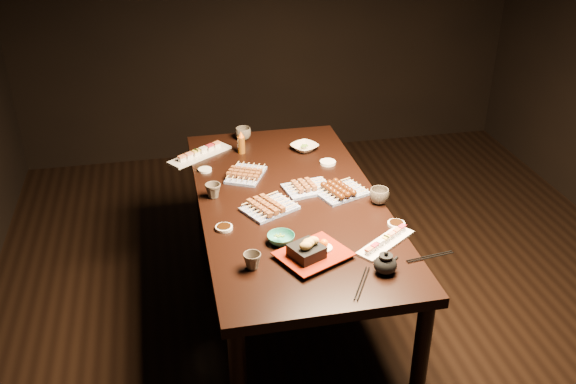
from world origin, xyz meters
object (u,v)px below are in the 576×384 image
object	(u,v)px
yakitori_plate_right	(308,185)
teapot	(385,262)
sushi_platter_near	(386,240)
teacup_far_right	(243,134)
dining_table	(290,262)
edamame_bowl_green	(281,239)
edamame_bowl_cream	(304,147)
teacup_mid_right	(379,196)
tempura_tray	(314,247)
yakitori_plate_left	(246,171)
sushi_platter_far	(200,152)
yakitori_plate_center	(270,204)
teacup_far_left	(213,191)
condiment_bottle	(241,142)
teacup_near_left	(252,261)

from	to	relation	value
yakitori_plate_right	teapot	bearing A→B (deg)	-89.77
sushi_platter_near	yakitori_plate_right	distance (m)	0.61
teacup_far_right	dining_table	bearing A→B (deg)	-81.41
edamame_bowl_green	edamame_bowl_cream	size ratio (longest dim) A/B	0.84
teacup_mid_right	tempura_tray	bearing A→B (deg)	-137.13
yakitori_plate_left	edamame_bowl_green	xyz separation A→B (m)	(0.06, -0.68, -0.01)
dining_table	sushi_platter_far	world-z (taller)	sushi_platter_far
yakitori_plate_center	tempura_tray	world-z (taller)	tempura_tray
yakitori_plate_right	teacup_far_right	xyz separation A→B (m)	(-0.23, 0.71, 0.01)
sushi_platter_far	teacup_far_right	world-z (taller)	teacup_far_right
sushi_platter_near	teacup_far_left	distance (m)	0.92
edamame_bowl_green	tempura_tray	bearing A→B (deg)	-52.83
sushi_platter_far	yakitori_plate_left	xyz separation A→B (m)	(0.22, -0.31, 0.01)
dining_table	condiment_bottle	distance (m)	0.77
dining_table	yakitori_plate_center	xyz separation A→B (m)	(-0.12, -0.07, 0.41)
condiment_bottle	teacup_far_left	bearing A→B (deg)	-113.30
condiment_bottle	teacup_near_left	bearing A→B (deg)	-95.87
yakitori_plate_center	edamame_bowl_cream	size ratio (longest dim) A/B	1.68
edamame_bowl_cream	teacup_near_left	size ratio (longest dim) A/B	1.91
edamame_bowl_cream	tempura_tray	world-z (taller)	tempura_tray
teacup_far_right	teapot	distance (m)	1.52
sushi_platter_far	teapot	xyz separation A→B (m)	(0.66, -1.29, 0.03)
sushi_platter_near	condiment_bottle	xyz separation A→B (m)	(-0.49, 1.08, 0.05)
dining_table	teacup_near_left	xyz separation A→B (m)	(-0.28, -0.54, 0.41)
edamame_bowl_green	teacup_far_right	size ratio (longest dim) A/B	1.31
teacup_near_left	teacup_mid_right	world-z (taller)	teacup_mid_right
teacup_near_left	teacup_far_left	distance (m)	0.66
yakitori_plate_center	teacup_far_right	distance (m)	0.87
yakitori_plate_center	teacup_far_right	xyz separation A→B (m)	(-0.00, 0.87, 0.01)
sushi_platter_near	yakitori_plate_left	bearing A→B (deg)	87.67
teacup_far_right	condiment_bottle	distance (m)	0.19
sushi_platter_near	teacup_far_left	xyz separation A→B (m)	(-0.71, 0.59, 0.02)
teacup_near_left	teapot	world-z (taller)	teapot
sushi_platter_far	dining_table	bearing A→B (deg)	87.77
edamame_bowl_cream	sushi_platter_far	bearing A→B (deg)	175.89
sushi_platter_near	yakitori_plate_right	world-z (taller)	yakitori_plate_right
teacup_far_left	teapot	xyz separation A→B (m)	(0.63, -0.79, 0.01)
teacup_far_left	teacup_far_right	size ratio (longest dim) A/B	0.84
yakitori_plate_right	teacup_near_left	size ratio (longest dim) A/B	3.08
tempura_tray	teacup_far_left	xyz separation A→B (m)	(-0.36, 0.63, -0.02)
teacup_mid_right	sushi_platter_near	bearing A→B (deg)	-104.31
yakitori_plate_center	yakitori_plate_right	size ratio (longest dim) A/B	1.04
sushi_platter_near	teacup_far_left	size ratio (longest dim) A/B	4.10
sushi_platter_far	edamame_bowl_green	world-z (taller)	sushi_platter_far
sushi_platter_near	edamame_bowl_green	size ratio (longest dim) A/B	2.64
dining_table	teacup_far_right	size ratio (longest dim) A/B	19.10
tempura_tray	teacup_far_right	distance (m)	1.32
yakitori_plate_left	tempura_tray	xyz separation A→B (m)	(0.17, -0.82, 0.02)
dining_table	sushi_platter_near	distance (m)	0.70
sushi_platter_near	teacup_far_right	distance (m)	1.35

